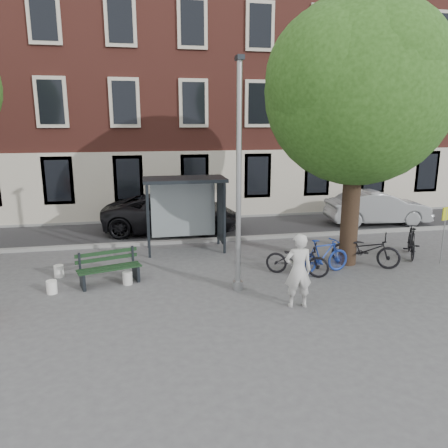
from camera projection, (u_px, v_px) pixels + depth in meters
name	position (u px, v px, depth m)	size (l,w,h in m)	color
ground	(238.00, 289.00, 12.07)	(90.00, 90.00, 0.00)	#4C4C4F
road	(201.00, 229.00, 18.75)	(40.00, 4.00, 0.01)	#28282B
curb_near	(209.00, 240.00, 16.83)	(40.00, 0.25, 0.12)	gray
curb_far	(195.00, 218.00, 20.65)	(40.00, 0.25, 0.12)	gray
building_row	(183.00, 73.00, 22.86)	(30.00, 8.00, 14.00)	brown
lamppost	(239.00, 190.00, 11.43)	(0.28, 0.35, 6.11)	#9EA0A3
tree_right	(361.00, 83.00, 12.85)	(5.76, 5.60, 8.20)	black
bus_shelter	(195.00, 197.00, 15.43)	(2.85, 1.45, 2.62)	#1E2328
painter	(298.00, 271.00, 10.75)	(0.69, 0.45, 1.89)	silver
bench	(109.00, 269.00, 12.43)	(1.85, 1.04, 0.91)	#1E2328
bike_a	(297.00, 259.00, 13.07)	(0.67, 1.91, 1.00)	black
bike_b	(323.00, 256.00, 13.24)	(0.51, 1.80, 1.08)	navy
bike_c	(366.00, 250.00, 13.86)	(0.74, 2.11, 1.11)	black
bike_d	(412.00, 241.00, 14.88)	(0.51, 1.79, 1.08)	black
car_dark	(172.00, 213.00, 18.23)	(2.62, 5.68, 1.58)	black
car_silver	(378.00, 208.00, 19.55)	(1.58, 4.52, 1.49)	#93969A
bucket_a	(127.00, 278.00, 12.42)	(0.28, 0.28, 0.36)	silver
bucket_b	(52.00, 287.00, 11.75)	(0.28, 0.28, 0.36)	white
bucket_c	(59.00, 271.00, 12.99)	(0.28, 0.28, 0.36)	white
notice_sign	(445.00, 223.00, 13.95)	(0.32, 0.12, 1.87)	#9EA0A3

